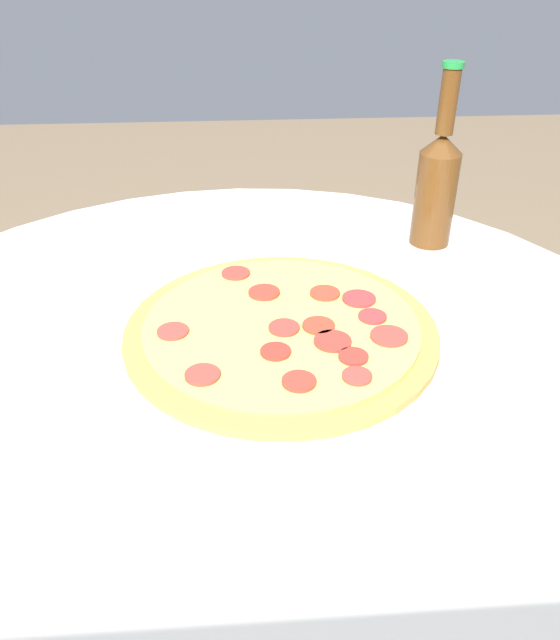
{
  "coord_description": "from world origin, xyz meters",
  "views": [
    {
      "loc": [
        -0.0,
        0.6,
        1.2
      ],
      "look_at": [
        -0.05,
        -0.02,
        0.8
      ],
      "focal_mm": 35.0,
      "sensor_mm": 36.0,
      "label": 1
    }
  ],
  "objects": [
    {
      "name": "table",
      "position": [
        0.0,
        0.0,
        0.63
      ],
      "size": [
        1.04,
        1.04,
        0.78
      ],
      "color": "silver",
      "rests_on": "ground_plane"
    },
    {
      "name": "pizza",
      "position": [
        -0.05,
        -0.02,
        0.79
      ],
      "size": [
        0.38,
        0.38,
        0.02
      ],
      "color": "#C68E47",
      "rests_on": "table"
    },
    {
      "name": "beer_bottle",
      "position": [
        -0.29,
        -0.26,
        0.87
      ],
      "size": [
        0.06,
        0.06,
        0.27
      ],
      "color": "#563314",
      "rests_on": "table"
    }
  ]
}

